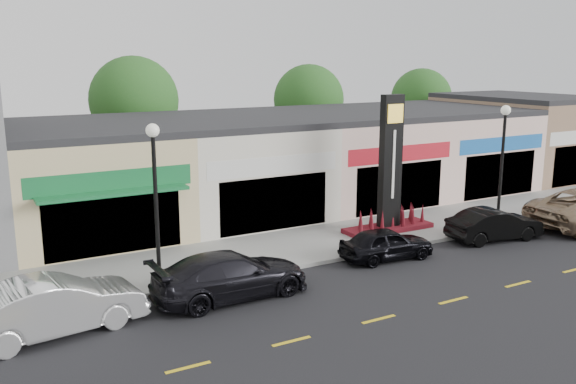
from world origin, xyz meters
name	(u,v)px	position (x,y,z in m)	size (l,w,h in m)	color
ground	(394,273)	(0.00, 0.00, 0.00)	(120.00, 120.00, 0.00)	black
sidewalk	(330,240)	(0.00, 4.35, 0.07)	(52.00, 4.30, 0.15)	gray
curb	(361,255)	(0.00, 2.10, 0.07)	(52.00, 0.20, 0.15)	gray
shop_beige	(86,177)	(-8.50, 11.46, 2.40)	(7.00, 10.85, 4.80)	#CCB482
shop_cream	(229,165)	(-1.50, 11.47, 2.40)	(7.00, 10.01, 4.80)	silver
shop_pink_w	(344,154)	(5.50, 11.47, 2.40)	(7.00, 10.01, 4.80)	beige
shop_pink_e	(438,146)	(12.50, 11.47, 2.40)	(7.00, 10.01, 4.80)	beige
shop_tan	(518,135)	(19.50, 11.48, 2.65)	(7.00, 10.01, 5.30)	#8A6C50
tree_rear_west	(134,101)	(-4.00, 19.50, 5.22)	(5.20, 5.20, 7.83)	#382619
tree_rear_mid	(309,100)	(8.00, 19.50, 4.88)	(4.80, 4.80, 7.29)	#382619
tree_rear_east	(421,99)	(18.00, 19.50, 4.63)	(4.60, 4.60, 6.94)	#382619
lamp_west_near	(155,189)	(-8.00, 2.50, 3.48)	(0.44, 0.44, 5.47)	black
lamp_east_near	(503,153)	(8.00, 2.50, 3.48)	(0.44, 0.44, 5.47)	black
pylon_sign	(390,183)	(3.00, 4.20, 2.27)	(4.20, 1.30, 6.00)	#500D13
car_white_van	(55,306)	(-11.57, 0.71, 0.82)	(4.98, 1.74, 1.64)	white
car_dark_sedan	(231,275)	(-6.16, 0.75, 0.76)	(5.23, 2.13, 1.52)	black
car_black_sedan	(386,244)	(0.67, 1.36, 0.63)	(3.72, 1.50, 1.27)	black
car_black_conv	(495,225)	(6.33, 1.17, 0.69)	(4.19, 1.46, 1.38)	black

